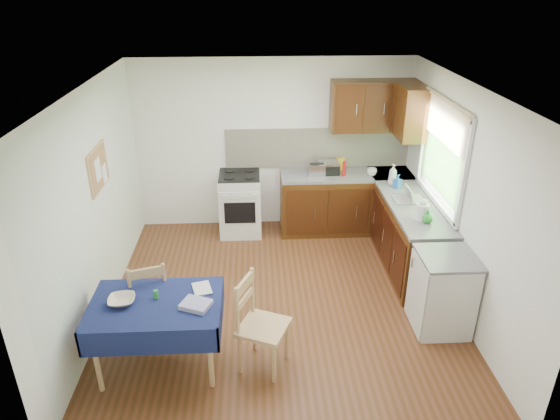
{
  "coord_description": "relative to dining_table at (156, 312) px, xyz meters",
  "views": [
    {
      "loc": [
        -0.26,
        -4.87,
        3.52
      ],
      "look_at": [
        0.0,
        0.27,
        1.07
      ],
      "focal_mm": 32.0,
      "sensor_mm": 36.0,
      "label": 1
    }
  ],
  "objects": [
    {
      "name": "floor",
      "position": [
        1.23,
        1.0,
        -0.64
      ],
      "size": [
        4.2,
        4.2,
        0.0
      ],
      "primitive_type": "plane",
      "color": "#4D2D14",
      "rests_on": "ground"
    },
    {
      "name": "ceiling",
      "position": [
        1.23,
        1.0,
        1.86
      ],
      "size": [
        4.0,
        4.2,
        0.02
      ],
      "primitive_type": "cube",
      "color": "white",
      "rests_on": "wall_back"
    },
    {
      "name": "wall_back",
      "position": [
        1.23,
        3.1,
        0.61
      ],
      "size": [
        4.0,
        0.02,
        2.5
      ],
      "primitive_type": "cube",
      "color": "white",
      "rests_on": "ground"
    },
    {
      "name": "wall_front",
      "position": [
        1.23,
        -1.1,
        0.61
      ],
      "size": [
        4.0,
        0.02,
        2.5
      ],
      "primitive_type": "cube",
      "color": "white",
      "rests_on": "ground"
    },
    {
      "name": "wall_left",
      "position": [
        -0.77,
        1.0,
        0.61
      ],
      "size": [
        0.02,
        4.2,
        2.5
      ],
      "primitive_type": "cube",
      "color": "white",
      "rests_on": "ground"
    },
    {
      "name": "wall_right",
      "position": [
        3.23,
        1.0,
        0.61
      ],
      "size": [
        0.02,
        4.2,
        2.5
      ],
      "primitive_type": "cube",
      "color": "white",
      "rests_on": "ground"
    },
    {
      "name": "base_cabinets",
      "position": [
        2.59,
        2.25,
        -0.21
      ],
      "size": [
        1.9,
        2.3,
        0.86
      ],
      "color": "#351E09",
      "rests_on": "ground"
    },
    {
      "name": "worktop_back",
      "position": [
        2.28,
        2.8,
        0.24
      ],
      "size": [
        1.9,
        0.6,
        0.04
      ],
      "primitive_type": "cube",
      "color": "slate",
      "rests_on": "base_cabinets"
    },
    {
      "name": "worktop_right",
      "position": [
        2.93,
        1.65,
        0.24
      ],
      "size": [
        0.6,
        1.7,
        0.04
      ],
      "primitive_type": "cube",
      "color": "slate",
      "rests_on": "base_cabinets"
    },
    {
      "name": "worktop_corner",
      "position": [
        2.93,
        2.8,
        0.24
      ],
      "size": [
        0.6,
        0.6,
        0.04
      ],
      "primitive_type": "cube",
      "color": "slate",
      "rests_on": "base_cabinets"
    },
    {
      "name": "splashback",
      "position": [
        1.88,
        3.08,
        0.56
      ],
      "size": [
        2.7,
        0.02,
        0.6
      ],
      "primitive_type": "cube",
      "color": "#F2E2CD",
      "rests_on": "wall_back"
    },
    {
      "name": "upper_cabinets",
      "position": [
        2.75,
        2.8,
        1.21
      ],
      "size": [
        1.2,
        0.85,
        0.7
      ],
      "color": "#351E09",
      "rests_on": "wall_back"
    },
    {
      "name": "stove",
      "position": [
        0.73,
        2.79,
        -0.18
      ],
      "size": [
        0.6,
        0.61,
        0.92
      ],
      "color": "silver",
      "rests_on": "ground"
    },
    {
      "name": "window",
      "position": [
        3.2,
        1.7,
        1.01
      ],
      "size": [
        0.04,
        1.48,
        1.26
      ],
      "color": "#305F27",
      "rests_on": "wall_right"
    },
    {
      "name": "fridge",
      "position": [
        2.93,
        0.45,
        -0.19
      ],
      "size": [
        0.58,
        0.6,
        0.89
      ],
      "color": "silver",
      "rests_on": "ground"
    },
    {
      "name": "corkboard",
      "position": [
        -0.74,
        1.3,
        0.96
      ],
      "size": [
        0.04,
        0.62,
        0.47
      ],
      "color": "tan",
      "rests_on": "wall_left"
    },
    {
      "name": "dining_table",
      "position": [
        0.0,
        0.0,
        0.0
      ],
      "size": [
        1.23,
        0.83,
        0.74
      ],
      "rotation": [
        0.0,
        0.0,
        -0.18
      ],
      "color": "#101341",
      "rests_on": "ground"
    },
    {
      "name": "chair_far",
      "position": [
        -0.17,
        0.45,
        -0.14
      ],
      "size": [
        0.52,
        0.52,
        0.94
      ],
      "rotation": [
        0.0,
        0.0,
        3.44
      ],
      "color": "tan",
      "rests_on": "ground"
    },
    {
      "name": "chair_near",
      "position": [
        0.96,
        -0.04,
        -0.12
      ],
      "size": [
        0.57,
        0.57,
        0.98
      ],
      "rotation": [
        0.0,
        0.0,
        1.16
      ],
      "color": "tan",
      "rests_on": "ground"
    },
    {
      "name": "toaster",
      "position": [
        1.83,
        2.76,
        0.35
      ],
      "size": [
        0.24,
        0.15,
        0.18
      ],
      "rotation": [
        0.0,
        0.0,
        0.29
      ],
      "color": "#BCBBC0",
      "rests_on": "worktop_back"
    },
    {
      "name": "sandwich_press",
      "position": [
        2.01,
        2.82,
        0.35
      ],
      "size": [
        0.29,
        0.25,
        0.17
      ],
      "rotation": [
        0.0,
        0.0,
        -0.13
      ],
      "color": "black",
      "rests_on": "worktop_back"
    },
    {
      "name": "sauce_bottle",
      "position": [
        2.22,
        2.7,
        0.37
      ],
      "size": [
        0.05,
        0.05,
        0.22
      ],
      "primitive_type": "cylinder",
      "color": "red",
      "rests_on": "worktop_back"
    },
    {
      "name": "yellow_packet",
      "position": [
        2.21,
        2.97,
        0.35
      ],
      "size": [
        0.15,
        0.13,
        0.17
      ],
      "primitive_type": "cube",
      "rotation": [
        0.0,
        0.0,
        0.39
      ],
      "color": "gold",
      "rests_on": "worktop_back"
    },
    {
      "name": "dish_rack",
      "position": [
        2.9,
        1.82,
        0.29
      ],
      "size": [
        0.38,
        0.29,
        0.18
      ],
      "rotation": [
        0.0,
        0.0,
        -0.0
      ],
      "color": "gray",
      "rests_on": "worktop_right"
    },
    {
      "name": "kettle",
      "position": [
        2.9,
        1.27,
        0.38
      ],
      "size": [
        0.16,
        0.16,
        0.26
      ],
      "color": "silver",
      "rests_on": "worktop_right"
    },
    {
      "name": "cup",
      "position": [
        2.62,
        2.69,
        0.32
      ],
      "size": [
        0.17,
        0.17,
        0.11
      ],
      "primitive_type": "imported",
      "rotation": [
        0.0,
        0.0,
        -0.27
      ],
      "color": "silver",
      "rests_on": "worktop_back"
    },
    {
      "name": "soap_bottle_a",
      "position": [
        2.83,
        2.36,
        0.41
      ],
      "size": [
        0.14,
        0.14,
        0.29
      ],
      "primitive_type": "imported",
      "rotation": [
        0.0,
        0.0,
        0.29
      ],
      "color": "silver",
      "rests_on": "worktop_right"
    },
    {
      "name": "soap_bottle_b",
      "position": [
        2.86,
        2.23,
        0.36
      ],
      "size": [
        0.12,
        0.12,
        0.19
      ],
      "primitive_type": "imported",
      "rotation": [
        0.0,
        0.0,
        2.2
      ],
      "color": "blue",
      "rests_on": "worktop_right"
    },
    {
      "name": "soap_bottle_c",
      "position": [
        2.94,
        1.18,
        0.34
      ],
      "size": [
        0.16,
        0.16,
        0.16
      ],
      "primitive_type": "imported",
      "rotation": [
        0.0,
        0.0,
        3.46
      ],
      "color": "green",
      "rests_on": "worktop_right"
    },
    {
      "name": "plate_bowl",
      "position": [
        -0.31,
        0.01,
        0.14
      ],
      "size": [
        0.27,
        0.27,
        0.06
      ],
      "primitive_type": "imported",
      "rotation": [
        0.0,
        0.0,
        0.1
      ],
      "color": "beige",
      "rests_on": "dining_table"
    },
    {
      "name": "book",
      "position": [
        0.34,
        0.17,
        0.11
      ],
      "size": [
        0.22,
        0.27,
        0.02
      ],
      "primitive_type": "imported",
      "rotation": [
        0.0,
        0.0,
        0.26
      ],
      "color": "white",
      "rests_on": "dining_table"
    },
    {
      "name": "spice_jar",
      "position": [
        0.0,
        0.07,
        0.15
      ],
      "size": [
        0.04,
        0.04,
        0.09
      ],
      "primitive_type": "cylinder",
      "color": "#248635",
      "rests_on": "dining_table"
    },
    {
      "name": "tea_towel",
      "position": [
        0.39,
        -0.08,
        0.13
      ],
      "size": [
        0.32,
        0.29,
        0.05
      ],
      "primitive_type": "cube",
      "rotation": [
        0.0,
        0.0,
        -0.4
      ],
      "color": "navy",
      "rests_on": "dining_table"
    }
  ]
}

